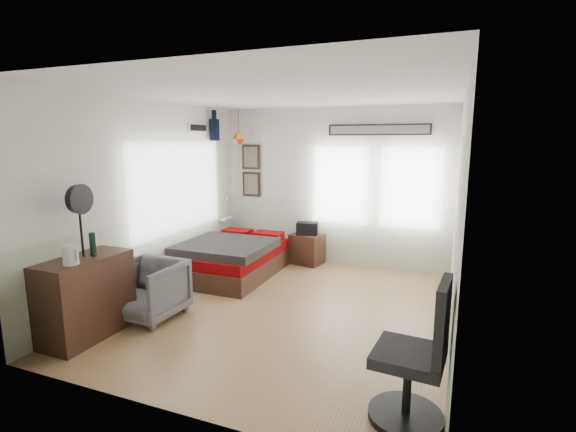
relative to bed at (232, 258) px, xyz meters
name	(u,v)px	position (x,y,z in m)	size (l,w,h in m)	color
ground_plane	(284,309)	(1.30, -0.99, -0.29)	(4.00, 4.50, 0.01)	#9E7746
room_shell	(283,183)	(1.22, -0.80, 1.33)	(4.02, 4.52, 2.71)	beige
wall_decor	(267,143)	(0.20, 0.97, 1.82)	(3.55, 1.32, 1.44)	#312118
bed	(232,258)	(0.00, 0.00, 0.00)	(1.33, 1.82, 0.58)	#352119
dresser	(86,297)	(-0.44, -2.47, 0.17)	(0.48, 1.00, 0.90)	#352119
armchair	(148,290)	(-0.15, -1.83, 0.07)	(0.76, 0.78, 0.71)	#4E4F55
nightstand	(307,249)	(0.91, 1.06, -0.02)	(0.53, 0.42, 0.53)	#352119
task_chair	(417,366)	(3.06, -2.64, 0.19)	(0.58, 0.58, 1.16)	black
kettle	(70,255)	(-0.34, -2.70, 0.72)	(0.18, 0.15, 0.20)	silver
bottle	(93,244)	(-0.38, -2.38, 0.75)	(0.07, 0.07, 0.26)	black
stand_fan	(79,200)	(-0.46, -2.43, 1.23)	(0.11, 0.33, 0.79)	black
black_bag	(307,228)	(0.91, 1.06, 0.35)	(0.37, 0.24, 0.22)	black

